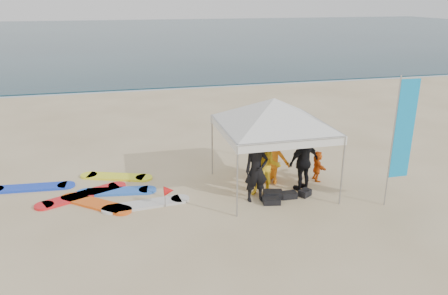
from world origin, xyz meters
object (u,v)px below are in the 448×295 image
Objects in this scene: person_black_b at (304,162)px; person_orange_b at (267,154)px; canopy_tent at (274,99)px; marker_pennant at (169,191)px; person_seated at (317,166)px; person_yellow at (266,167)px; surfboard_spread at (96,193)px; person_orange_a at (273,159)px; person_black_a at (256,170)px; feather_flag at (403,131)px.

person_black_b is 1.05× the size of person_orange_b.
canopy_tent reaches higher than person_black_b.
person_seated is at bearing 8.43° from marker_pennant.
surfboard_spread is at bearing 179.51° from person_yellow.
person_yellow is 2.82× the size of marker_pennant.
person_orange_a reaches higher than marker_pennant.
person_black_a is 2.16m from canopy_tent.
person_black_a is 2.58m from person_seated.
canopy_tent reaches higher than person_orange_b.
person_black_a reaches higher than person_orange_b.
feather_flag reaches higher than person_orange_a.
marker_pennant is (-2.90, -0.06, -0.41)m from person_yellow.
person_black_a is at bearing 118.86° from person_seated.
canopy_tent reaches higher than person_orange_a.
person_orange_a is at bearing 72.45° from person_yellow.
surfboard_spread is (-6.94, 0.66, -0.47)m from person_seated.
feather_flag is at bearing 110.56° from person_orange_b.
canopy_tent is (-0.90, 0.35, 1.93)m from person_black_b.
person_yellow reaches higher than person_orange_a.
person_black_b is at bearing 100.89° from person_orange_b.
feather_flag is 0.68× the size of surfboard_spread.
person_black_b is 4.17m from marker_pennant.
person_yellow is at bearing 40.91° from person_orange_b.
person_black_b is at bearing -11.10° from surfboard_spread.
person_orange_a is 1.66× the size of person_seated.
person_yellow is (0.39, 0.26, -0.05)m from person_black_a.
canopy_tent is (0.35, 0.45, 1.95)m from person_yellow.
feather_flag is at bearing 160.85° from person_orange_a.
person_yellow is at bearing 76.96° from person_orange_a.
surfboard_spread is (-5.30, 0.87, -2.82)m from canopy_tent.
marker_pennant is at bearing -170.95° from canopy_tent.
feather_flag is at bearing -17.86° from person_black_a.
canopy_tent is 1.16× the size of feather_flag.
surfboard_spread is at bearing -28.42° from person_black_b.
person_black_a is 1.05× the size of person_yellow.
person_black_b is (1.24, 0.11, 0.02)m from person_yellow.
person_yellow is at bearing -12.37° from person_black_b.
feather_flag is 9.05m from surfboard_spread.
person_orange_a reaches higher than person_seated.
canopy_tent is at bearing 67.16° from person_yellow.
person_orange_b is 5.43m from surfboard_spread.
person_yellow is 1.18m from person_orange_b.
canopy_tent is at bearing -9.32° from surfboard_spread.
marker_pennant is (-4.14, -0.17, -0.43)m from person_black_b.
person_seated is 4.94m from marker_pennant.
person_orange_a is 0.90× the size of person_black_b.
marker_pennant is (-3.25, -0.52, -2.36)m from canopy_tent.
person_black_a is 1.03× the size of person_black_b.
marker_pennant is at bearing 175.18° from person_black_a.
person_black_b is 1.02m from person_seated.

